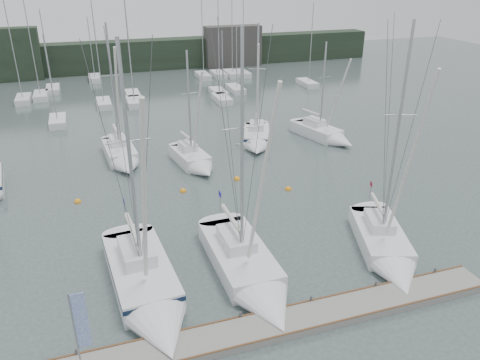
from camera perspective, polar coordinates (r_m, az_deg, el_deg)
name	(u,v)px	position (r m, az deg, el deg)	size (l,w,h in m)	color
ground	(251,271)	(28.67, 1.30, -11.04)	(160.00, 160.00, 0.00)	#404E4C
dock	(284,323)	(24.94, 5.34, -17.01)	(24.00, 2.00, 0.40)	slate
far_treeline	(130,56)	(85.42, -13.28, 14.54)	(90.00, 4.00, 5.00)	black
far_building_right	(233,46)	(86.88, -0.88, 16.00)	(10.00, 3.00, 7.00)	#3D3B38
mast_forest	(117,93)	(68.27, -14.75, 10.18)	(55.77, 26.32, 14.38)	silver
sailboat_near_left	(149,293)	(26.44, -11.09, -13.35)	(4.01, 11.31, 14.96)	silver
sailboat_near_center	(252,278)	(27.21, 1.51, -11.84)	(3.33, 10.90, 15.27)	silver
sailboat_near_right	(388,253)	(30.72, 17.57, -8.46)	(5.52, 9.37, 15.14)	silver
sailboat_mid_b	(122,157)	(44.51, -14.13, 2.69)	(3.14, 8.16, 13.21)	silver
sailboat_mid_c	(195,162)	(42.42, -5.45, 2.20)	(3.41, 7.00, 11.05)	silver
sailboat_mid_d	(257,140)	(47.65, 2.05, 4.93)	(4.97, 7.84, 12.68)	silver
sailboat_mid_e	(327,135)	(49.92, 10.55, 5.39)	(4.55, 8.19, 10.69)	silver
buoy_a	(183,191)	(38.31, -6.96, -1.39)	(0.54, 0.54, 0.54)	orange
buoy_b	(237,179)	(40.14, -0.39, 0.08)	(0.58, 0.58, 0.58)	orange
buoy_c	(78,202)	(38.48, -19.16, -2.55)	(0.56, 0.56, 0.56)	orange
dock_banner	(79,326)	(21.76, -19.01, -16.43)	(0.65, 0.08, 4.27)	#97999E
seagull	(243,143)	(27.92, 0.38, 4.48)	(0.92, 0.43, 0.18)	white
buoy_d	(288,189)	(38.55, 5.90, -1.16)	(0.56, 0.56, 0.56)	orange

